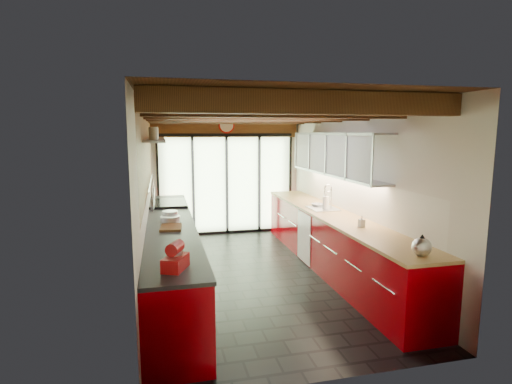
% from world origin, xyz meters
% --- Properties ---
extents(ground, '(5.50, 5.50, 0.00)m').
position_xyz_m(ground, '(0.00, 0.00, 0.00)').
color(ground, black).
rests_on(ground, ground).
extents(room_shell, '(5.50, 5.50, 5.50)m').
position_xyz_m(room_shell, '(0.00, 0.00, 1.65)').
color(room_shell, silver).
rests_on(room_shell, ground).
extents(ceiling_beams, '(3.14, 5.06, 4.90)m').
position_xyz_m(ceiling_beams, '(-0.00, 0.38, 2.46)').
color(ceiling_beams, '#593316').
rests_on(ceiling_beams, ground).
extents(glass_door, '(2.95, 0.10, 2.90)m').
position_xyz_m(glass_door, '(0.00, 2.69, 1.66)').
color(glass_door, '#C6EAAD').
rests_on(glass_door, ground).
extents(left_counter, '(0.68, 5.00, 0.92)m').
position_xyz_m(left_counter, '(-1.28, 0.00, 0.46)').
color(left_counter, '#980007').
rests_on(left_counter, ground).
extents(range_stove, '(0.66, 0.90, 0.97)m').
position_xyz_m(range_stove, '(-1.28, 1.45, 0.47)').
color(range_stove, silver).
rests_on(range_stove, ground).
extents(right_counter, '(0.68, 5.00, 0.92)m').
position_xyz_m(right_counter, '(1.27, 0.00, 0.46)').
color(right_counter, '#980007').
rests_on(right_counter, ground).
extents(sink_assembly, '(0.45, 0.52, 0.43)m').
position_xyz_m(sink_assembly, '(1.29, 0.40, 0.96)').
color(sink_assembly, silver).
rests_on(sink_assembly, right_counter).
extents(upper_cabinets_right, '(0.34, 3.00, 3.00)m').
position_xyz_m(upper_cabinets_right, '(1.43, 0.30, 1.85)').
color(upper_cabinets_right, silver).
rests_on(upper_cabinets_right, ground).
extents(left_wall_fixtures, '(0.28, 2.60, 0.96)m').
position_xyz_m(left_wall_fixtures, '(-1.47, 0.14, 1.88)').
color(left_wall_fixtures, silver).
rests_on(left_wall_fixtures, ground).
extents(stand_mixer, '(0.28, 0.35, 0.28)m').
position_xyz_m(stand_mixer, '(-1.27, -2.08, 1.03)').
color(stand_mixer, red).
rests_on(stand_mixer, left_counter).
extents(pot_large, '(0.29, 0.29, 0.14)m').
position_xyz_m(pot_large, '(-1.27, 0.07, 0.99)').
color(pot_large, silver).
rests_on(pot_large, left_counter).
extents(pot_small, '(0.33, 0.33, 0.11)m').
position_xyz_m(pot_small, '(-1.27, -0.11, 0.97)').
color(pot_small, silver).
rests_on(pot_small, left_counter).
extents(cutting_board, '(0.31, 0.41, 0.03)m').
position_xyz_m(cutting_board, '(-1.27, -0.44, 0.94)').
color(cutting_board, brown).
rests_on(cutting_board, left_counter).
extents(kettle, '(0.27, 0.28, 0.24)m').
position_xyz_m(kettle, '(1.27, -2.25, 1.03)').
color(kettle, silver).
rests_on(kettle, right_counter).
extents(paper_towel, '(0.12, 0.12, 0.28)m').
position_xyz_m(paper_towel, '(1.27, 0.28, 1.04)').
color(paper_towel, white).
rests_on(paper_towel, right_counter).
extents(soap_bottle, '(0.08, 0.08, 0.16)m').
position_xyz_m(soap_bottle, '(1.27, -0.95, 1.00)').
color(soap_bottle, silver).
rests_on(soap_bottle, right_counter).
extents(bowl, '(0.26, 0.26, 0.05)m').
position_xyz_m(bowl, '(1.27, 0.63, 0.95)').
color(bowl, silver).
rests_on(bowl, right_counter).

